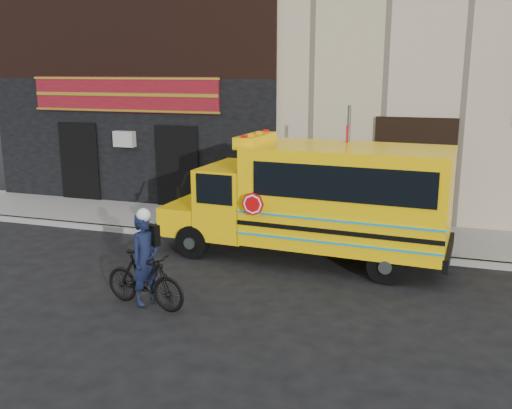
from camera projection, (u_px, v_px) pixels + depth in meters
The scene contains 8 objects.
ground at pixel (206, 278), 12.40m from camera, with size 120.00×120.00×0.00m, color black.
curb at pixel (245, 241), 14.79m from camera, with size 40.00×0.20×0.15m, color gray.
sidewalk at pixel (262, 227), 16.18m from camera, with size 40.00×3.00×0.15m, color gray.
building at pixel (313, 21), 20.68m from camera, with size 20.00×10.70×12.00m.
school_bus at pixel (319, 198), 13.24m from camera, with size 7.02×2.60×2.92m.
sign_pole at pixel (347, 174), 13.69m from camera, with size 0.08×0.32×3.61m.
bicycle at pixel (145, 280), 10.79m from camera, with size 0.51×1.80×1.08m, color black.
cyclist at pixel (146, 261), 10.79m from camera, with size 0.64×0.42×1.75m, color black.
Camera 1 is at (4.64, -10.79, 4.42)m, focal length 40.00 mm.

